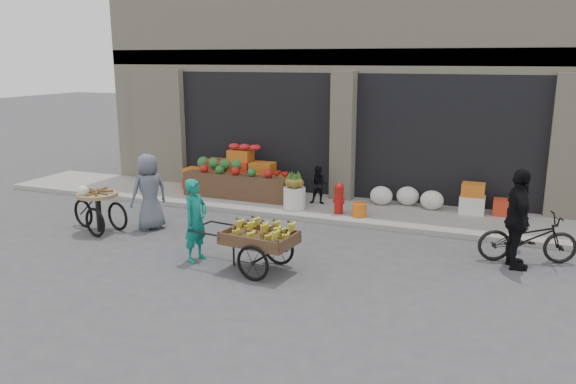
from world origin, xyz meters
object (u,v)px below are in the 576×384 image
at_px(orange_bucket, 359,210).
at_px(banana_cart, 257,236).
at_px(pineapple_bin, 294,198).
at_px(vendor_woman, 196,220).
at_px(cyclist, 518,219).
at_px(seated_person, 319,185).
at_px(bicycle, 528,238).
at_px(fire_hydrant, 339,197).
at_px(vendor_grey, 149,192).
at_px(tricycle_cart, 98,206).

relative_size(orange_bucket, banana_cart, 0.15).
xyz_separation_m(pineapple_bin, banana_cart, (0.74, -3.68, 0.26)).
bearing_deg(vendor_woman, cyclist, -64.76).
bearing_deg(seated_person, bicycle, -34.18).
height_order(orange_bucket, vendor_woman, vendor_woman).
bearing_deg(bicycle, pineapple_bin, 58.09).
bearing_deg(pineapple_bin, bicycle, -16.42).
height_order(fire_hydrant, vendor_woman, vendor_woman).
xyz_separation_m(fire_hydrant, banana_cart, (-0.36, -3.63, 0.12)).
relative_size(vendor_woman, vendor_grey, 0.92).
xyz_separation_m(pineapple_bin, tricycle_cart, (-3.31, -2.88, 0.20)).
relative_size(fire_hydrant, tricycle_cart, 0.49).
relative_size(pineapple_bin, banana_cart, 0.24).
bearing_deg(tricycle_cart, vendor_grey, 45.89).
bearing_deg(banana_cart, vendor_grey, 163.45).
bearing_deg(seated_person, tricycle_cart, -146.83).
distance_m(fire_hydrant, seated_person, 0.96).
height_order(pineapple_bin, orange_bucket, pineapple_bin).
height_order(tricycle_cart, bicycle, tricycle_cart).
distance_m(seated_person, bicycle, 5.10).
xyz_separation_m(banana_cart, vendor_grey, (-3.15, 1.36, 0.19)).
xyz_separation_m(seated_person, banana_cart, (0.34, -4.28, 0.04)).
xyz_separation_m(banana_cart, vendor_woman, (-1.24, 0.06, 0.13)).
height_order(seated_person, vendor_woman, vendor_woman).
distance_m(fire_hydrant, vendor_grey, 4.19).
distance_m(vendor_woman, tricycle_cart, 2.92).
bearing_deg(tricycle_cart, banana_cart, 2.69).
height_order(orange_bucket, cyclist, cyclist).
relative_size(vendor_woman, tricycle_cart, 1.03).
bearing_deg(vendor_grey, seated_person, 165.19).
xyz_separation_m(seated_person, vendor_grey, (-2.81, -2.92, 0.23)).
distance_m(tricycle_cart, bicycle, 8.48).
xyz_separation_m(tricycle_cart, vendor_grey, (0.90, 0.56, 0.25)).
distance_m(orange_bucket, bicycle, 3.72).
bearing_deg(orange_bucket, tricycle_cart, -150.48).
distance_m(fire_hydrant, cyclist, 4.19).
distance_m(banana_cart, vendor_woman, 1.24).
height_order(orange_bucket, vendor_grey, vendor_grey).
bearing_deg(bicycle, fire_hydrant, 54.51).
height_order(orange_bucket, banana_cart, banana_cart).
bearing_deg(fire_hydrant, tricycle_cart, -147.30).
bearing_deg(tricycle_cart, pineapple_bin, 54.88).
bearing_deg(fire_hydrant, orange_bucket, -5.71).
distance_m(bicycle, cyclist, 0.62).
height_order(fire_hydrant, bicycle, bicycle).
relative_size(orange_bucket, vendor_grey, 0.20).
xyz_separation_m(pineapple_bin, bicycle, (5.05, -1.49, 0.08)).
xyz_separation_m(vendor_woman, tricycle_cart, (-2.82, 0.74, -0.19)).
relative_size(seated_person, vendor_woman, 0.62).
bearing_deg(cyclist, orange_bucket, 45.70).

